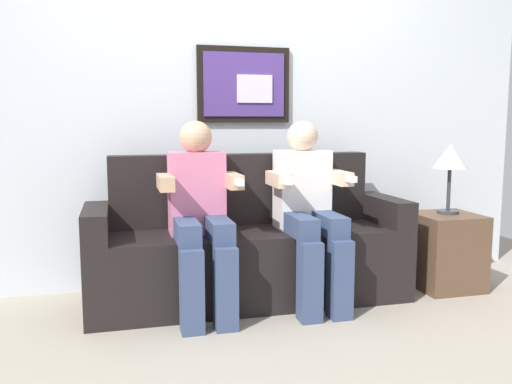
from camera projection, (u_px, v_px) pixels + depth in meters
ground_plane at (263, 317)px, 3.03m from camera, size 5.65×5.65×0.00m
back_wall_assembly at (233, 92)px, 3.59m from camera, size 4.35×0.10×2.60m
couch at (249, 250)px, 3.30m from camera, size 1.95×0.58×0.90m
person_on_left at (200, 210)px, 3.02m from camera, size 0.46×0.56×1.11m
person_on_right at (309, 206)px, 3.18m from camera, size 0.46×0.56×1.11m
side_table_right at (446, 251)px, 3.54m from camera, size 0.40×0.40×0.50m
table_lamp at (450, 160)px, 3.48m from camera, size 0.22×0.22×0.46m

